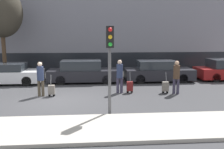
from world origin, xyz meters
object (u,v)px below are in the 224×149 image
Objects in this scene: pedestrian_center at (120,74)px; pedestrian_left at (40,77)px; parked_car_2 at (158,72)px; trolley_left at (51,90)px; trolley_center at (130,86)px; parked_bicycle at (21,70)px; parked_car_0 at (9,74)px; pedestrian_right at (176,75)px; trolley_right at (165,86)px; bare_tree_near_crossing at (1,12)px; traffic_light at (110,53)px; parked_car_1 at (83,72)px.

pedestrian_left is at bearing 9.00° from pedestrian_center.
parked_car_2 is 7.90m from pedestrian_left.
parked_car_2 is 7.46m from trolley_left.
parked_car_2 is at bearing 29.10° from trolley_left.
parked_bicycle is at bearing 141.83° from trolley_center.
parked_car_2 is 9.98m from parked_bicycle.
pedestrian_right is (9.75, -3.59, 0.39)m from parked_car_0.
trolley_right is 0.18× the size of bare_tree_near_crossing.
pedestrian_right is at bearing -32.30° from parked_bicycle.
parked_car_0 is 0.65× the size of bare_tree_near_crossing.
parked_car_2 is 2.56× the size of pedestrian_left.
pedestrian_center is 0.29× the size of bare_tree_near_crossing.
bare_tree_near_crossing is (-10.70, 5.81, 3.63)m from pedestrian_right.
pedestrian_center is 0.52× the size of traffic_light.
parked_car_1 is 7.30m from traffic_light.
parked_bicycle is 0.28× the size of bare_tree_near_crossing.
parked_car_0 is 4.83m from trolley_left.
trolley_left is (-6.51, -3.63, -0.31)m from parked_car_2.
trolley_right is at bearing 178.30° from pedestrian_center.
pedestrian_right is at bearing -36.23° from parked_car_1.
pedestrian_left is at bearing -52.43° from parked_car_0.
parked_bicycle is at bearing 165.60° from parked_car_2.
traffic_light is (-0.80, -3.74, 1.45)m from pedestrian_center.
trolley_left is 6.01m from trolley_right.
pedestrian_left is at bearing -153.39° from parked_car_2.
parked_bicycle is at bearing 16.44° from bare_tree_near_crossing.
pedestrian_left is (-2.05, -3.58, 0.34)m from parked_car_1.
parked_car_1 is 2.64× the size of parked_bicycle.
trolley_center is 10.77m from bare_tree_near_crossing.
parked_car_1 reaches higher than trolley_right.
parked_bicycle is at bearing 147.16° from trolley_right.
trolley_center is 0.34× the size of traffic_light.
trolley_left reaches higher than parked_bicycle.
traffic_light is (-1.35, -3.70, 2.11)m from trolley_center.
bare_tree_near_crossing is (-10.19, 5.61, 4.27)m from trolley_right.
pedestrian_right is 12.71m from bare_tree_near_crossing.
pedestrian_right reaches higher than trolley_right.
parked_car_2 is 8.09m from traffic_light.
parked_bicycle is (-9.67, 6.11, -0.52)m from pedestrian_right.
parked_car_0 is at bearing -178.65° from pedestrian_right.
parked_car_2 is 1.31× the size of traffic_light.
parked_car_2 is 2.56× the size of parked_bicycle.
pedestrian_right is at bearing -21.52° from trolley_right.
trolley_right is at bearing -32.84° from parked_bicycle.
pedestrian_left is 0.28× the size of bare_tree_near_crossing.
parked_car_1 is 3.83m from pedestrian_center.
trolley_center is at bearing -166.66° from pedestrian_left.
trolley_left is 0.63× the size of pedestrian_right.
parked_car_2 is 2.56× the size of pedestrian_right.
trolley_right is (2.45, -0.25, -0.66)m from pedestrian_center.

